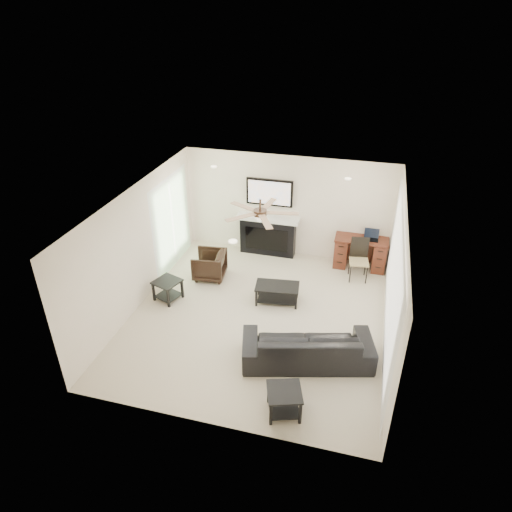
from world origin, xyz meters
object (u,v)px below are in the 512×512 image
object	(u,v)px
desk	(360,253)
fireplace_unit	(268,219)
sofa	(307,345)
coffee_table	(277,294)
armchair	(209,265)

from	to	relation	value
desk	fireplace_unit	bearing A→B (deg)	177.97
sofa	fireplace_unit	xyz separation A→B (m)	(-1.59, 3.57, 0.62)
coffee_table	desk	size ratio (longest dim) A/B	0.74
armchair	fireplace_unit	distance (m)	1.86
armchair	coffee_table	bearing A→B (deg)	65.56
armchair	sofa	bearing A→B (deg)	43.90
sofa	fireplace_unit	distance (m)	3.96
fireplace_unit	armchair	bearing A→B (deg)	-125.40
sofa	fireplace_unit	bearing A→B (deg)	-80.67
armchair	fireplace_unit	world-z (taller)	fireplace_unit
sofa	armchair	bearing A→B (deg)	-54.22
sofa	armchair	distance (m)	3.37
coffee_table	armchair	bearing A→B (deg)	154.94
coffee_table	fireplace_unit	xyz separation A→B (m)	(-0.69, 1.97, 0.75)
coffee_table	sofa	bearing A→B (deg)	-67.77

